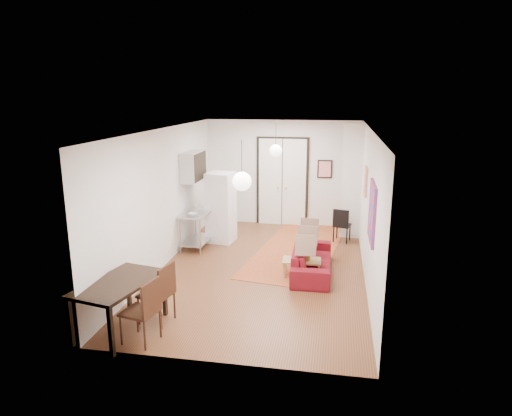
% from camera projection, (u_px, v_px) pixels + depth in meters
% --- Properties ---
extents(floor, '(7.00, 7.00, 0.00)m').
position_uv_depth(floor, '(262.00, 269.00, 9.60)').
color(floor, brown).
rests_on(floor, ground).
extents(ceiling, '(4.20, 7.00, 0.02)m').
position_uv_depth(ceiling, '(262.00, 130.00, 8.89)').
color(ceiling, white).
rests_on(ceiling, wall_back).
extents(wall_back, '(4.20, 0.02, 2.90)m').
position_uv_depth(wall_back, '(283.00, 173.00, 12.58)').
color(wall_back, white).
rests_on(wall_back, floor).
extents(wall_front, '(4.20, 0.02, 2.90)m').
position_uv_depth(wall_front, '(219.00, 264.00, 5.90)').
color(wall_front, white).
rests_on(wall_front, floor).
extents(wall_left, '(0.02, 7.00, 2.90)m').
position_uv_depth(wall_left, '(164.00, 198.00, 9.60)').
color(wall_left, white).
rests_on(wall_left, floor).
extents(wall_right, '(0.02, 7.00, 2.90)m').
position_uv_depth(wall_right, '(368.00, 206.00, 8.89)').
color(wall_right, white).
rests_on(wall_right, floor).
extents(double_doors, '(1.44, 0.06, 2.50)m').
position_uv_depth(double_doors, '(282.00, 182.00, 12.60)').
color(double_doors, white).
rests_on(double_doors, wall_back).
extents(stub_partition, '(0.50, 0.10, 2.90)m').
position_uv_depth(stub_partition, '(352.00, 182.00, 11.36)').
color(stub_partition, white).
rests_on(stub_partition, floor).
extents(wall_cabinet, '(0.35, 1.00, 0.70)m').
position_uv_depth(wall_cabinet, '(193.00, 166.00, 10.89)').
color(wall_cabinet, silver).
rests_on(wall_cabinet, wall_left).
extents(painting_popart, '(0.05, 1.00, 1.00)m').
position_uv_depth(painting_popart, '(372.00, 212.00, 7.65)').
color(painting_popart, red).
rests_on(painting_popart, wall_right).
extents(painting_abstract, '(0.05, 0.50, 0.60)m').
position_uv_depth(painting_abstract, '(366.00, 181.00, 9.57)').
color(painting_abstract, white).
rests_on(painting_abstract, wall_right).
extents(poster_back, '(0.40, 0.03, 0.50)m').
position_uv_depth(poster_back, '(325.00, 169.00, 12.32)').
color(poster_back, red).
rests_on(poster_back, wall_back).
extents(print_left, '(0.03, 0.44, 0.54)m').
position_uv_depth(print_left, '(193.00, 161.00, 11.38)').
color(print_left, olive).
rests_on(print_left, wall_left).
extents(pendant_back, '(0.30, 0.30, 0.80)m').
position_uv_depth(pendant_back, '(276.00, 151.00, 10.96)').
color(pendant_back, white).
rests_on(pendant_back, ceiling).
extents(pendant_front, '(0.30, 0.30, 0.80)m').
position_uv_depth(pendant_front, '(242.00, 181.00, 7.14)').
color(pendant_front, white).
rests_on(pendant_front, ceiling).
extents(kilim_rug, '(2.37, 4.74, 0.01)m').
position_uv_depth(kilim_rug, '(299.00, 248.00, 10.87)').
color(kilim_rug, '#BE562F').
rests_on(kilim_rug, floor).
extents(sofa, '(0.79, 1.96, 0.57)m').
position_uv_depth(sofa, '(312.00, 260.00, 9.33)').
color(sofa, maroon).
rests_on(sofa, floor).
extents(coffee_table, '(0.78, 0.46, 0.34)m').
position_uv_depth(coffee_table, '(302.00, 262.00, 9.17)').
color(coffee_table, tan).
rests_on(coffee_table, floor).
extents(potted_plant, '(0.27, 0.31, 0.33)m').
position_uv_depth(potted_plant, '(307.00, 252.00, 9.11)').
color(potted_plant, '#33622C').
rests_on(potted_plant, coffee_table).
extents(kitchen_counter, '(0.61, 1.15, 0.87)m').
position_uv_depth(kitchen_counter, '(198.00, 225.00, 10.86)').
color(kitchen_counter, '#ABAFB0').
rests_on(kitchen_counter, floor).
extents(bowl, '(0.21, 0.21, 0.05)m').
position_uv_depth(bowl, '(193.00, 214.00, 10.49)').
color(bowl, white).
rests_on(bowl, kitchen_counter).
extents(soap_bottle, '(0.08, 0.09, 0.18)m').
position_uv_depth(soap_bottle, '(200.00, 206.00, 11.00)').
color(soap_bottle, '#4F94AD').
rests_on(soap_bottle, kitchen_counter).
extents(fridge, '(0.69, 0.69, 1.73)m').
position_uv_depth(fridge, '(221.00, 208.00, 11.20)').
color(fridge, white).
rests_on(fridge, floor).
extents(dining_table, '(1.11, 1.59, 0.80)m').
position_uv_depth(dining_table, '(119.00, 287.00, 6.97)').
color(dining_table, black).
rests_on(dining_table, floor).
extents(dining_chair_near, '(0.56, 0.72, 0.99)m').
position_uv_depth(dining_chair_near, '(158.00, 286.00, 7.36)').
color(dining_chair_near, '#381D12').
rests_on(dining_chair_near, floor).
extents(dining_chair_far, '(0.56, 0.72, 0.99)m').
position_uv_depth(dining_chair_far, '(142.00, 303.00, 6.76)').
color(dining_chair_far, '#381D12').
rests_on(dining_chair_far, floor).
extents(black_side_chair, '(0.47, 0.48, 0.85)m').
position_uv_depth(black_side_chair, '(342.00, 221.00, 11.35)').
color(black_side_chair, black).
rests_on(black_side_chair, floor).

